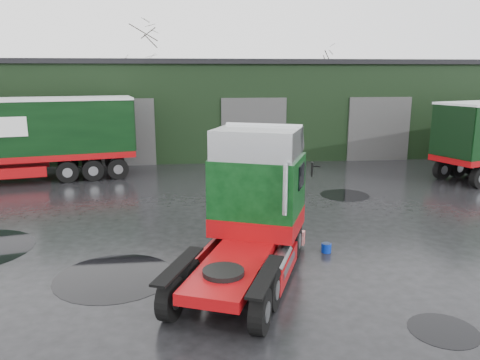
% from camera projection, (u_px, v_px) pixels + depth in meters
% --- Properties ---
extents(ground, '(100.00, 100.00, 0.00)m').
position_uv_depth(ground, '(252.00, 243.00, 15.45)').
color(ground, black).
extents(warehouse, '(32.40, 12.40, 6.30)m').
position_uv_depth(warehouse, '(243.00, 105.00, 34.33)').
color(warehouse, black).
rests_on(warehouse, ground).
extents(hero_tractor, '(4.95, 6.99, 4.00)m').
position_uv_depth(hero_tractor, '(242.00, 211.00, 12.02)').
color(hero_tractor, '#0A3511').
rests_on(hero_tractor, ground).
extents(wash_bucket, '(0.40, 0.40, 0.29)m').
position_uv_depth(wash_bucket, '(326.00, 248.00, 14.59)').
color(wash_bucket, '#07259B').
rests_on(wash_bucket, ground).
extents(tree_back_a, '(4.40, 4.40, 9.50)m').
position_uv_depth(tree_back_a, '(144.00, 81.00, 42.81)').
color(tree_back_a, black).
rests_on(tree_back_a, ground).
extents(tree_back_b, '(4.40, 4.40, 7.50)m').
position_uv_depth(tree_back_b, '(314.00, 91.00, 44.74)').
color(tree_back_b, black).
rests_on(tree_back_b, ground).
extents(puddle_0, '(3.28, 3.28, 0.01)m').
position_uv_depth(puddle_0, '(115.00, 277.00, 12.84)').
color(puddle_0, black).
rests_on(puddle_0, ground).
extents(puddle_1, '(2.23, 2.23, 0.01)m').
position_uv_depth(puddle_1, '(345.00, 195.00, 21.44)').
color(puddle_1, black).
rests_on(puddle_1, ground).
extents(puddle_3, '(1.51, 1.51, 0.01)m').
position_uv_depth(puddle_3, '(443.00, 330.00, 10.17)').
color(puddle_3, black).
rests_on(puddle_3, ground).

